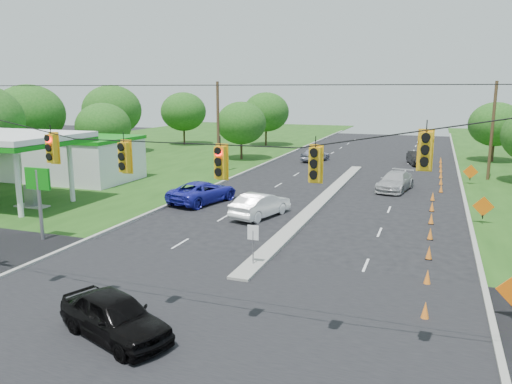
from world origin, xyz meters
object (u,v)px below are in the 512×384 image
at_px(gas_station, 58,155).
at_px(black_sedan, 115,316).
at_px(white_sedan, 261,205).
at_px(blue_pickup, 203,192).

bearing_deg(gas_station, black_sedan, -45.84).
distance_m(gas_station, white_sedan, 21.53).
distance_m(black_sedan, white_sedan, 17.10).
distance_m(white_sedan, blue_pickup, 6.02).
bearing_deg(white_sedan, black_sedan, 107.73).
bearing_deg(black_sedan, gas_station, 65.30).
relative_size(black_sedan, blue_pickup, 0.80).
distance_m(gas_station, blue_pickup, 15.70).
xyz_separation_m(gas_station, blue_pickup, (15.38, -2.61, -1.77)).
bearing_deg(blue_pickup, white_sedan, 169.47).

